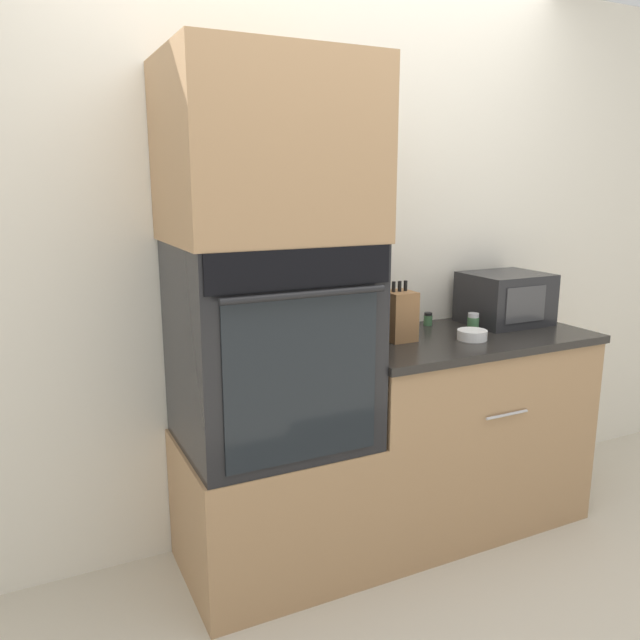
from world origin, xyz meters
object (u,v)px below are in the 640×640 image
Objects in this scene: microwave at (505,298)px; condiment_jar_mid at (428,319)px; wall_oven at (271,344)px; bowl at (472,335)px; condiment_jar_near at (473,323)px; knife_block at (399,315)px.

condiment_jar_mid is at bearing 161.45° from microwave.
wall_oven is 6.11× the size of bowl.
condiment_jar_near is at bearing 1.25° from wall_oven.
knife_block reaches higher than condiment_jar_near.
condiment_jar_mid is (0.90, 0.22, -0.03)m from wall_oven.
wall_oven reaches higher than microwave.
wall_oven is at bearing -175.65° from knife_block.
wall_oven is at bearing -166.14° from condiment_jar_mid.
microwave is 0.39m from condiment_jar_mid.
condiment_jar_mid is at bearing 91.51° from bowl.
condiment_jar_mid is (-0.11, 0.20, -0.01)m from condiment_jar_near.
knife_block is 2.98× the size of condiment_jar_near.
microwave is 4.33× the size of condiment_jar_near.
knife_block is 0.34m from bowl.
condiment_jar_near is at bearing -3.64° from knife_block.
knife_block is 0.40m from condiment_jar_near.
microwave is 0.42m from bowl.
condiment_jar_mid is at bearing 31.64° from knife_block.
wall_oven is 0.91m from bowl.
microwave is 1.46× the size of knife_block.
condiment_jar_near is (0.39, -0.02, -0.07)m from knife_block.
condiment_jar_near is at bearing -61.63° from condiment_jar_mid.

